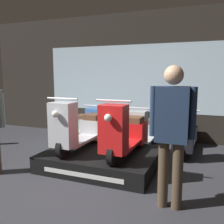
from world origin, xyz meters
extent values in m
plane|color=#2D2D33|center=(0.00, 0.00, 0.00)|extent=(30.00, 30.00, 0.00)
cube|color=#28231E|center=(0.00, 3.39, 1.60)|extent=(8.77, 0.08, 3.20)
cube|color=silver|center=(0.00, 3.35, 1.55)|extent=(4.82, 0.01, 1.70)
cube|color=black|center=(0.14, 1.07, 0.14)|extent=(1.96, 1.52, 0.29)
cube|color=silver|center=(0.14, 0.31, 0.13)|extent=(1.37, 0.01, 0.07)
cylinder|color=black|center=(-0.30, 0.50, 0.46)|extent=(0.09, 0.35, 0.35)
cylinder|color=black|center=(-0.30, 1.65, 0.46)|extent=(0.09, 0.35, 0.35)
cube|color=#BCBCC1|center=(-0.30, 1.07, 0.45)|extent=(0.37, 1.04, 0.05)
cube|color=#BCBCC1|center=(-0.30, 0.53, 0.84)|extent=(0.39, 0.31, 0.73)
cube|color=#BCBCC1|center=(-0.30, 1.62, 0.55)|extent=(0.41, 0.36, 0.40)
cube|color=brown|center=(-0.30, 1.61, 0.80)|extent=(0.30, 0.33, 0.11)
cylinder|color=silver|center=(-0.30, 0.52, 1.27)|extent=(0.55, 0.03, 0.03)
sphere|color=white|center=(-0.30, 0.31, 1.05)|extent=(0.11, 0.11, 0.11)
cylinder|color=black|center=(0.58, 0.50, 0.46)|extent=(0.09, 0.35, 0.35)
cylinder|color=black|center=(0.58, 1.65, 0.46)|extent=(0.09, 0.35, 0.35)
cube|color=red|center=(0.58, 1.07, 0.45)|extent=(0.37, 1.04, 0.05)
cube|color=red|center=(0.58, 0.53, 0.84)|extent=(0.39, 0.31, 0.73)
cube|color=red|center=(0.58, 1.62, 0.55)|extent=(0.41, 0.36, 0.40)
cube|color=brown|center=(0.58, 1.61, 0.80)|extent=(0.30, 0.33, 0.11)
cylinder|color=silver|center=(0.58, 0.52, 1.27)|extent=(0.55, 0.03, 0.03)
sphere|color=white|center=(0.58, 0.31, 1.05)|extent=(0.11, 0.11, 0.11)
cylinder|color=black|center=(-1.29, 1.92, 0.17)|extent=(0.09, 0.35, 0.35)
cylinder|color=black|center=(-1.29, 3.06, 0.17)|extent=(0.09, 0.35, 0.35)
cube|color=#8EC6AD|center=(-1.29, 2.49, 0.17)|extent=(0.37, 1.04, 0.05)
cube|color=#8EC6AD|center=(-1.29, 1.94, 0.56)|extent=(0.39, 0.31, 0.73)
cube|color=#8EC6AD|center=(-1.29, 3.04, 0.26)|extent=(0.41, 0.36, 0.40)
cube|color=brown|center=(-1.29, 3.03, 0.52)|extent=(0.30, 0.33, 0.11)
cylinder|color=silver|center=(-1.29, 1.93, 0.98)|extent=(0.55, 0.03, 0.03)
sphere|color=white|center=(-1.29, 1.73, 0.76)|extent=(0.11, 0.11, 0.11)
cylinder|color=black|center=(-0.37, 1.92, 0.17)|extent=(0.09, 0.35, 0.35)
cylinder|color=black|center=(-0.37, 3.06, 0.17)|extent=(0.09, 0.35, 0.35)
cube|color=#386BBC|center=(-0.37, 2.49, 0.17)|extent=(0.37, 1.04, 0.05)
cube|color=#386BBC|center=(-0.37, 1.94, 0.56)|extent=(0.39, 0.31, 0.73)
cube|color=#386BBC|center=(-0.37, 3.04, 0.26)|extent=(0.41, 0.36, 0.40)
cube|color=brown|center=(-0.37, 3.03, 0.52)|extent=(0.30, 0.33, 0.11)
cylinder|color=silver|center=(-0.37, 1.93, 0.98)|extent=(0.55, 0.03, 0.03)
sphere|color=white|center=(-0.37, 1.73, 0.76)|extent=(0.11, 0.11, 0.11)
cylinder|color=black|center=(0.54, 1.92, 0.17)|extent=(0.09, 0.35, 0.35)
cylinder|color=black|center=(0.54, 3.06, 0.17)|extent=(0.09, 0.35, 0.35)
cube|color=#BCBCC1|center=(0.54, 2.49, 0.17)|extent=(0.37, 1.04, 0.05)
cube|color=#BCBCC1|center=(0.54, 1.94, 0.56)|extent=(0.39, 0.31, 0.73)
cube|color=#BCBCC1|center=(0.54, 3.04, 0.26)|extent=(0.41, 0.36, 0.40)
cube|color=brown|center=(0.54, 3.03, 0.52)|extent=(0.30, 0.33, 0.11)
cylinder|color=silver|center=(0.54, 1.93, 0.98)|extent=(0.55, 0.03, 0.03)
sphere|color=white|center=(0.54, 1.73, 0.76)|extent=(0.11, 0.11, 0.11)
cylinder|color=black|center=(1.46, 1.92, 0.17)|extent=(0.09, 0.35, 0.35)
cylinder|color=black|center=(1.46, 3.06, 0.17)|extent=(0.09, 0.35, 0.35)
cube|color=black|center=(1.46, 2.49, 0.17)|extent=(0.37, 1.04, 0.05)
cube|color=black|center=(1.46, 1.94, 0.56)|extent=(0.39, 0.31, 0.73)
cube|color=black|center=(1.46, 3.04, 0.26)|extent=(0.41, 0.36, 0.40)
cube|color=brown|center=(1.46, 3.03, 0.52)|extent=(0.30, 0.33, 0.11)
cylinder|color=silver|center=(1.46, 1.93, 0.98)|extent=(0.55, 0.03, 0.03)
sphere|color=white|center=(1.46, 1.73, 0.76)|extent=(0.11, 0.11, 0.11)
cylinder|color=#474C47|center=(-1.19, 0.11, 1.13)|extent=(0.08, 0.08, 0.58)
cylinder|color=#473828|center=(1.41, 0.11, 0.42)|extent=(0.13, 0.13, 0.85)
cylinder|color=#473828|center=(1.59, 0.11, 0.42)|extent=(0.13, 0.13, 0.85)
cube|color=#1E2D47|center=(1.50, 0.11, 1.18)|extent=(0.39, 0.22, 0.67)
cylinder|color=#1E2D47|center=(1.27, 0.11, 1.21)|extent=(0.08, 0.08, 0.62)
cylinder|color=#1E2D47|center=(1.73, 0.11, 1.21)|extent=(0.08, 0.08, 0.62)
sphere|color=tan|center=(1.50, 0.11, 1.65)|extent=(0.23, 0.23, 0.23)
camera|label=1|loc=(1.92, -2.88, 1.66)|focal=40.00mm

